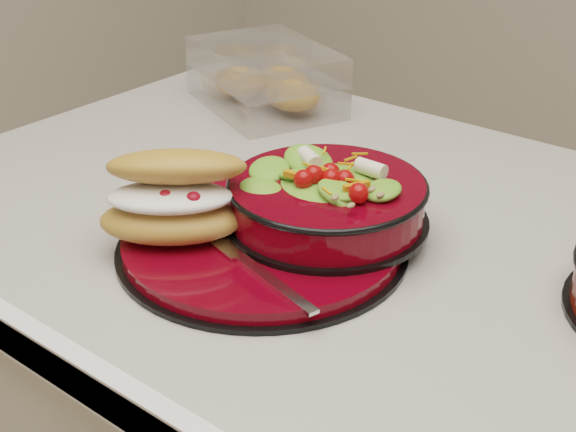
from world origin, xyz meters
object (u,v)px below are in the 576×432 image
Objects in this scene: croissant at (174,198)px; fork at (260,272)px; salad_bowl at (327,194)px; pastry_box at (267,79)px; dinner_plate at (262,242)px.

croissant is 0.13m from fork.
salad_bowl is 0.79× the size of pastry_box.
croissant is 0.61× the size of pastry_box.
croissant reaches higher than fork.
dinner_plate is 1.96× the size of fork.
salad_bowl and croissant have the same top height.
croissant reaches higher than pastry_box.
fork is at bearing -51.20° from dinner_plate.
croissant is at bearing 103.50° from fork.
dinner_plate is 1.11× the size of pastry_box.
fork is at bearing -27.26° from pastry_box.
pastry_box is (-0.29, 0.36, 0.03)m from dinner_plate.
pastry_box is at bearing 138.60° from salad_bowl.
fork reaches higher than dinner_plate.
dinner_plate is 0.09m from salad_bowl.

